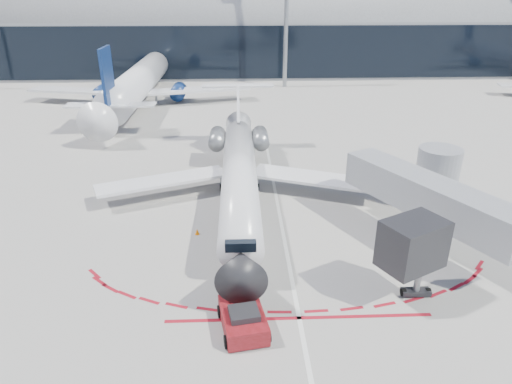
{
  "coord_description": "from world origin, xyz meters",
  "views": [
    {
      "loc": [
        -3.01,
        -30.34,
        15.85
      ],
      "look_at": [
        -1.85,
        -1.22,
        2.61
      ],
      "focal_mm": 32.0,
      "sensor_mm": 36.0,
      "label": 1
    }
  ],
  "objects_px": {
    "pushback_tug": "(243,319)",
    "uld_container": "(242,229)",
    "regional_jet": "(239,170)",
    "ramp_worker": "(254,294)"
  },
  "relations": [
    {
      "from": "pushback_tug",
      "to": "uld_container",
      "type": "bearing_deg",
      "value": 79.5
    },
    {
      "from": "pushback_tug",
      "to": "regional_jet",
      "type": "bearing_deg",
      "value": 80.22
    },
    {
      "from": "regional_jet",
      "to": "ramp_worker",
      "type": "relative_size",
      "value": 17.78
    },
    {
      "from": "pushback_tug",
      "to": "ramp_worker",
      "type": "bearing_deg",
      "value": 60.22
    },
    {
      "from": "regional_jet",
      "to": "pushback_tug",
      "type": "bearing_deg",
      "value": -89.79
    },
    {
      "from": "regional_jet",
      "to": "uld_container",
      "type": "xyz_separation_m",
      "value": [
        0.13,
        -7.13,
        -1.42
      ]
    },
    {
      "from": "regional_jet",
      "to": "pushback_tug",
      "type": "relative_size",
      "value": 5.32
    },
    {
      "from": "ramp_worker",
      "to": "uld_container",
      "type": "bearing_deg",
      "value": -84.69
    },
    {
      "from": "pushback_tug",
      "to": "uld_container",
      "type": "relative_size",
      "value": 2.18
    },
    {
      "from": "regional_jet",
      "to": "pushback_tug",
      "type": "xyz_separation_m",
      "value": [
        0.06,
        -15.69,
        -1.79
      ]
    }
  ]
}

